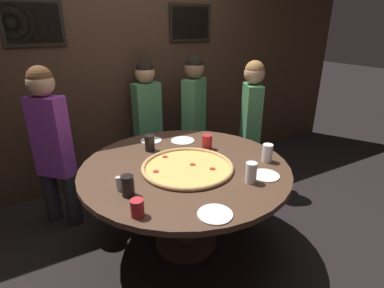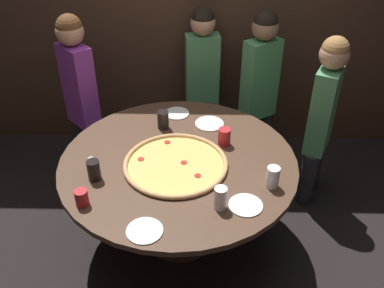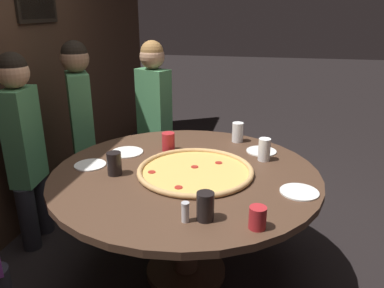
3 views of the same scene
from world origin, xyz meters
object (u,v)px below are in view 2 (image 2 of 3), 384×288
at_px(giant_pizza, 176,164).
at_px(drink_cup_centre_back, 94,170).
at_px(drink_cup_near_right, 273,177).
at_px(diner_far_left, 80,89).
at_px(diner_far_right, 202,75).
at_px(condiment_shaker, 92,164).
at_px(dining_table, 179,174).
at_px(drink_cup_beside_pizza, 224,137).
at_px(white_plate_far_back, 209,124).
at_px(drink_cup_far_right, 82,198).
at_px(drink_cup_front_edge, 163,120).
at_px(diner_side_left, 322,114).
at_px(drink_cup_far_left, 220,198).
at_px(white_plate_near_front, 145,231).
at_px(diner_centre_back, 260,83).
at_px(white_plate_left_side, 246,205).
at_px(white_plate_right_side, 177,113).

height_order(giant_pizza, drink_cup_centre_back, drink_cup_centre_back).
relative_size(giant_pizza, drink_cup_centre_back, 5.08).
relative_size(drink_cup_near_right, diner_far_left, 0.10).
bearing_deg(diner_far_right, condiment_shaker, 53.74).
bearing_deg(diner_far_left, dining_table, -178.85).
height_order(drink_cup_beside_pizza, white_plate_far_back, drink_cup_beside_pizza).
bearing_deg(drink_cup_far_right, drink_cup_front_edge, 63.90).
xyz_separation_m(drink_cup_far_right, drink_cup_near_right, (1.13, 0.19, 0.02)).
distance_m(drink_cup_beside_pizza, diner_far_right, 1.01).
relative_size(drink_cup_far_right, diner_side_left, 0.07).
distance_m(drink_cup_far_right, diner_side_left, 1.88).
bearing_deg(drink_cup_near_right, drink_cup_front_edge, 137.82).
relative_size(drink_cup_beside_pizza, diner_far_right, 0.09).
bearing_deg(drink_cup_far_left, diner_far_left, 130.88).
distance_m(drink_cup_near_right, white_plate_near_front, 0.85).
distance_m(diner_centre_back, diner_side_left, 0.64).
bearing_deg(diner_far_left, drink_cup_far_right, 149.23).
xyz_separation_m(drink_cup_far_right, drink_cup_centre_back, (0.02, 0.24, 0.02)).
bearing_deg(white_plate_near_front, white_plate_left_side, 20.60).
xyz_separation_m(diner_far_left, diner_centre_back, (1.50, 0.17, -0.01)).
height_order(dining_table, diner_far_right, diner_far_right).
relative_size(white_plate_near_front, diner_side_left, 0.15).
bearing_deg(drink_cup_centre_back, drink_cup_beside_pizza, 25.46).
relative_size(white_plate_left_side, diner_far_right, 0.14).
xyz_separation_m(drink_cup_centre_back, drink_cup_front_edge, (0.39, 0.60, 0.00)).
height_order(drink_cup_centre_back, diner_far_right, diner_far_right).
bearing_deg(white_plate_far_back, diner_far_right, 94.40).
xyz_separation_m(dining_table, drink_cup_beside_pizza, (0.32, 0.19, 0.19)).
xyz_separation_m(white_plate_right_side, diner_far_left, (-0.81, 0.24, 0.08)).
bearing_deg(white_plate_near_front, drink_cup_near_right, 27.82).
bearing_deg(drink_cup_far_right, dining_table, 39.48).
xyz_separation_m(drink_cup_far_right, white_plate_far_back, (0.76, 0.90, -0.05)).
relative_size(giant_pizza, white_plate_right_side, 3.57).
height_order(dining_table, white_plate_left_side, white_plate_left_side).
distance_m(drink_cup_far_left, diner_far_right, 1.64).
distance_m(giant_pizza, white_plate_left_side, 0.57).
distance_m(giant_pizza, drink_cup_front_edge, 0.48).
bearing_deg(diner_side_left, drink_cup_front_edge, -58.11).
bearing_deg(diner_far_right, white_plate_near_front, 72.65).
height_order(white_plate_right_side, condiment_shaker, condiment_shaker).
distance_m(drink_cup_far_left, drink_cup_front_edge, 0.94).
bearing_deg(diner_far_left, drink_cup_front_edge, -165.82).
distance_m(dining_table, drink_cup_front_edge, 0.46).
relative_size(giant_pizza, drink_cup_front_edge, 5.07).
distance_m(drink_cup_centre_back, drink_cup_near_right, 1.11).
xyz_separation_m(white_plate_far_back, white_plate_left_side, (0.20, -0.89, 0.00)).
xyz_separation_m(drink_cup_front_edge, white_plate_far_back, (0.34, 0.06, -0.06)).
relative_size(white_plate_near_front, condiment_shaker, 2.11).
bearing_deg(white_plate_right_side, drink_cup_beside_pizza, -49.13).
height_order(white_plate_far_back, condiment_shaker, condiment_shaker).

